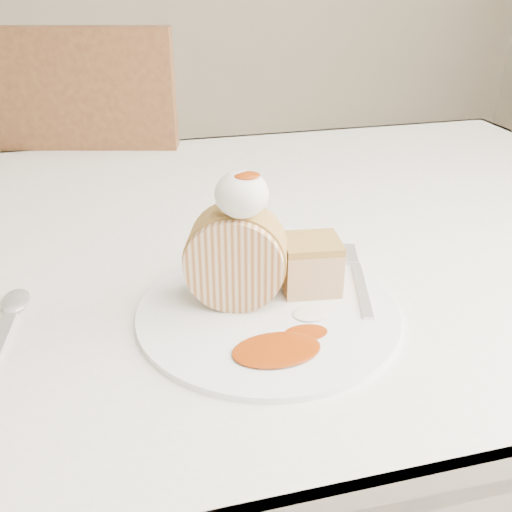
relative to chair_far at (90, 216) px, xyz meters
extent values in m
cube|color=silver|center=(0.21, -0.56, 0.18)|extent=(1.40, 0.90, 0.04)
cube|color=silver|center=(0.21, -0.12, 0.06)|extent=(1.40, 0.01, 0.28)
cylinder|color=brown|center=(0.83, -0.19, -0.20)|extent=(0.06, 0.06, 0.71)
cube|color=brown|center=(0.02, 0.09, -0.09)|extent=(0.56, 0.56, 0.04)
cube|color=brown|center=(-0.03, -0.11, 0.18)|extent=(0.46, 0.16, 0.48)
cylinder|color=brown|center=(0.26, 0.23, -0.33)|extent=(0.04, 0.04, 0.45)
cylinder|color=brown|center=(-0.12, 0.33, -0.33)|extent=(0.04, 0.04, 0.45)
cylinder|color=brown|center=(0.16, -0.15, -0.33)|extent=(0.04, 0.04, 0.45)
cylinder|color=brown|center=(-0.22, -0.05, -0.33)|extent=(0.04, 0.04, 0.45)
cylinder|color=brown|center=(0.92, -0.06, -0.35)|extent=(0.04, 0.04, 0.41)
cylinder|color=brown|center=(0.81, -0.40, -0.35)|extent=(0.04, 0.04, 0.41)
cylinder|color=white|center=(0.21, -0.78, 0.20)|extent=(0.30, 0.30, 0.01)
cylinder|color=#CDB78F|center=(0.18, -0.76, 0.25)|extent=(0.11, 0.08, 0.10)
cube|color=#A98240|center=(0.27, -0.75, 0.23)|extent=(0.07, 0.06, 0.05)
ellipsoid|color=silver|center=(0.19, -0.77, 0.33)|extent=(0.05, 0.05, 0.05)
ellipsoid|color=#8B2E05|center=(0.19, -0.77, 0.35)|extent=(0.03, 0.02, 0.01)
cube|color=silver|center=(0.32, -0.77, 0.20)|extent=(0.07, 0.16, 0.00)
camera|label=1|loc=(0.08, -1.26, 0.52)|focal=40.00mm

